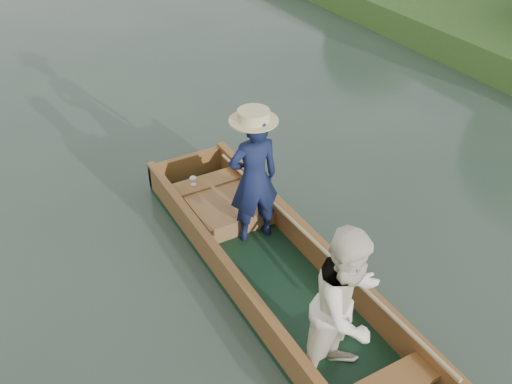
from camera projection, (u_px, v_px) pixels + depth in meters
ground at (284, 293)px, 6.06m from camera, size 120.00×120.00×0.00m
punt at (291, 261)px, 5.64m from camera, size 1.15×5.00×1.70m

